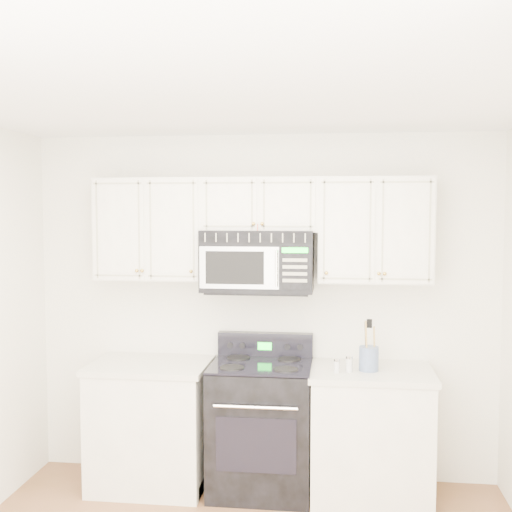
# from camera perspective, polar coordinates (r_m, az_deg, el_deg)

# --- Properties ---
(room) EXTENTS (3.51, 3.51, 2.61)m
(room) POSITION_cam_1_polar(r_m,az_deg,el_deg) (3.19, -2.94, -9.27)
(room) COLOR brown
(room) RESTS_ON ground
(base_cabinet_left) EXTENTS (0.86, 0.65, 0.92)m
(base_cabinet_left) POSITION_cam_1_polar(r_m,az_deg,el_deg) (4.96, -9.31, -14.88)
(base_cabinet_left) COLOR white
(base_cabinet_left) RESTS_ON ground
(base_cabinet_right) EXTENTS (0.86, 0.65, 0.92)m
(base_cabinet_right) POSITION_cam_1_polar(r_m,az_deg,el_deg) (4.78, 10.14, -15.63)
(base_cabinet_right) COLOR white
(base_cabinet_right) RESTS_ON ground
(range) EXTENTS (0.72, 0.66, 1.11)m
(range) POSITION_cam_1_polar(r_m,az_deg,el_deg) (4.80, 0.47, -14.78)
(range) COLOR black
(range) RESTS_ON ground
(upper_cabinets) EXTENTS (2.44, 0.37, 0.75)m
(upper_cabinets) POSITION_cam_1_polar(r_m,az_deg,el_deg) (4.68, 0.44, 2.85)
(upper_cabinets) COLOR white
(upper_cabinets) RESTS_ON ground
(microwave) EXTENTS (0.80, 0.45, 0.44)m
(microwave) POSITION_cam_1_polar(r_m,az_deg,el_deg) (4.65, 0.18, -0.39)
(microwave) COLOR black
(microwave) RESTS_ON ground
(utensil_crock) EXTENTS (0.14, 0.14, 0.36)m
(utensil_crock) POSITION_cam_1_polar(r_m,az_deg,el_deg) (4.58, 9.99, -8.91)
(utensil_crock) COLOR #556E9C
(utensil_crock) RESTS_ON base_cabinet_right
(shaker_salt) EXTENTS (0.04, 0.04, 0.10)m
(shaker_salt) POSITION_cam_1_polar(r_m,az_deg,el_deg) (4.50, 7.19, -9.65)
(shaker_salt) COLOR silver
(shaker_salt) RESTS_ON base_cabinet_right
(shaker_pepper) EXTENTS (0.05, 0.05, 0.11)m
(shaker_pepper) POSITION_cam_1_polar(r_m,az_deg,el_deg) (4.53, 8.28, -9.47)
(shaker_pepper) COLOR silver
(shaker_pepper) RESTS_ON base_cabinet_right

